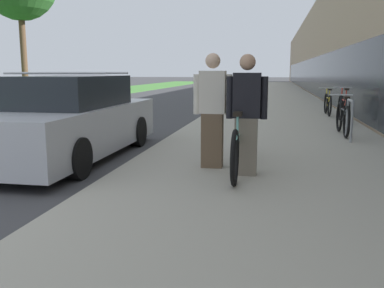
% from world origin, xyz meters
% --- Properties ---
extents(sidewalk_slab, '(4.61, 70.00, 0.10)m').
position_xyz_m(sidewalk_slab, '(5.84, 21.00, 0.05)').
color(sidewalk_slab, '#A39E8E').
rests_on(sidewalk_slab, ground).
extents(storefront_facade, '(10.01, 70.00, 5.81)m').
position_xyz_m(storefront_facade, '(13.18, 29.00, 2.90)').
color(storefront_facade, tan).
rests_on(storefront_facade, ground).
extents(lawn_strip, '(4.80, 70.00, 0.03)m').
position_xyz_m(lawn_strip, '(-6.34, 25.00, 0.01)').
color(lawn_strip, '#478438').
rests_on(lawn_strip, ground).
extents(tandem_bicycle, '(0.52, 2.64, 0.90)m').
position_xyz_m(tandem_bicycle, '(5.32, 2.80, 0.49)').
color(tandem_bicycle, black).
rests_on(tandem_bicycle, sidewalk_slab).
extents(person_rider, '(0.56, 0.22, 1.64)m').
position_xyz_m(person_rider, '(5.42, 2.46, 0.93)').
color(person_rider, '#756B5B').
rests_on(person_rider, sidewalk_slab).
extents(person_bystander, '(0.57, 0.22, 1.67)m').
position_xyz_m(person_bystander, '(4.90, 2.84, 0.94)').
color(person_bystander, brown).
rests_on(person_bystander, sidewalk_slab).
extents(bike_rack_hoop, '(0.05, 0.60, 0.84)m').
position_xyz_m(bike_rack_hoop, '(7.33, 5.84, 0.62)').
color(bike_rack_hoop, gray).
rests_on(bike_rack_hoop, sidewalk_slab).
extents(cruiser_bike_nearest, '(0.52, 1.73, 0.89)m').
position_xyz_m(cruiser_bike_nearest, '(7.32, 6.64, 0.48)').
color(cruiser_bike_nearest, black).
rests_on(cruiser_bike_nearest, sidewalk_slab).
extents(cruiser_bike_middle, '(0.52, 1.77, 0.97)m').
position_xyz_m(cruiser_bike_middle, '(7.71, 9.11, 0.51)').
color(cruiser_bike_middle, black).
rests_on(cruiser_bike_middle, sidewalk_slab).
extents(cruiser_bike_farthest, '(0.52, 1.66, 0.87)m').
position_xyz_m(cruiser_bike_farthest, '(7.53, 11.13, 0.47)').
color(cruiser_bike_farthest, black).
rests_on(cruiser_bike_farthest, sidewalk_slab).
extents(parked_sedan_curbside, '(1.77, 4.62, 1.50)m').
position_xyz_m(parked_sedan_curbside, '(2.31, 3.55, 0.66)').
color(parked_sedan_curbside, silver).
rests_on(parked_sedan_curbside, ground).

